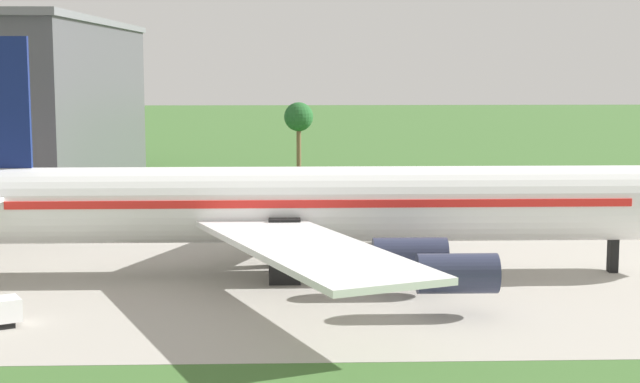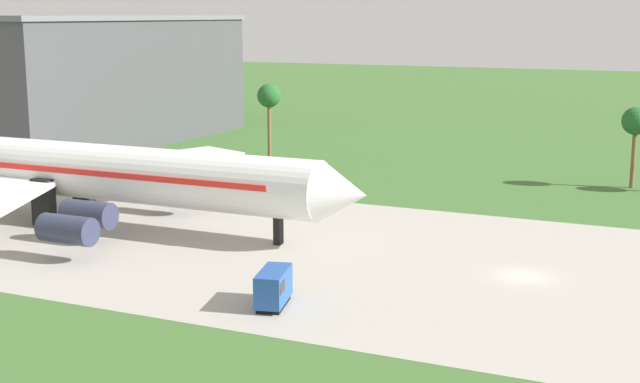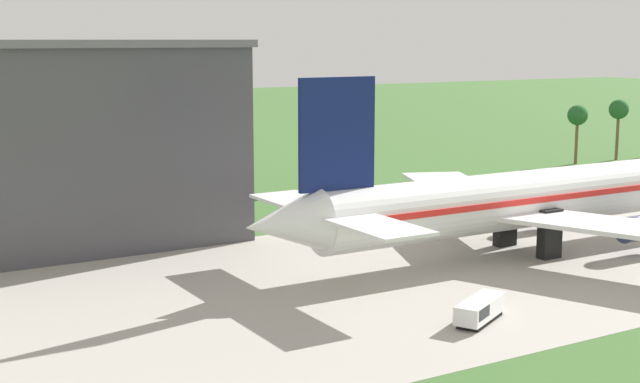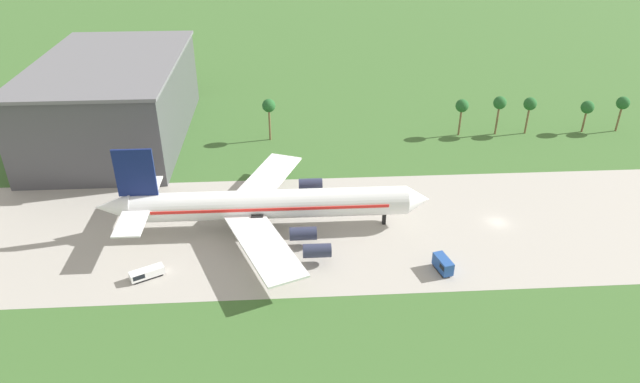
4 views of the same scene
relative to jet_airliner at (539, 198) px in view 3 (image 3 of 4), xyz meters
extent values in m
cylinder|color=white|center=(1.26, 0.00, 0.06)|extent=(55.97, 5.94, 5.94)
cone|color=white|center=(-30.44, 0.00, 0.50)|extent=(7.42, 5.64, 5.64)
cube|color=red|center=(1.26, 0.00, 0.50)|extent=(47.57, 6.06, 0.59)
cube|color=navy|center=(-24.95, 0.00, 8.08)|extent=(7.72, 0.50, 10.09)
cube|color=white|center=(-25.24, 0.00, 0.95)|extent=(5.34, 23.75, 0.30)
cube|color=white|center=(-0.13, -12.67, -0.98)|extent=(16.65, 26.38, 0.44)
cube|color=white|center=(-0.13, 12.67, -0.98)|extent=(16.65, 26.38, 0.44)
cylinder|color=#2D334C|center=(7.49, 7.13, -2.72)|extent=(5.34, 2.67, 2.67)
cylinder|color=#2D334C|center=(9.89, 13.06, -2.72)|extent=(5.34, 2.67, 2.67)
cube|color=black|center=(-1.54, -3.27, -3.07)|extent=(2.40, 1.20, 5.07)
cube|color=black|center=(-1.54, 3.27, -3.07)|extent=(2.40, 1.20, 5.07)
cube|color=black|center=(-21.34, -15.60, -5.40)|extent=(5.48, 4.02, 0.40)
cube|color=white|center=(-21.34, -15.60, -4.47)|extent=(6.39, 4.63, 1.45)
cube|color=black|center=(-22.85, -16.39, -4.25)|extent=(2.86, 2.81, 0.90)
cube|color=#47474C|center=(-41.65, 49.28, 4.98)|extent=(36.00, 60.00, 21.16)
cube|color=slate|center=(-41.65, 49.28, 15.96)|extent=(36.72, 61.20, 0.80)
cylinder|color=brown|center=(63.77, 44.94, -1.23)|extent=(0.56, 0.56, 8.74)
sphere|color=#235B28|center=(63.77, 44.94, 3.74)|extent=(3.60, 3.60, 3.60)
cylinder|color=brown|center=(0.19, 44.94, -0.91)|extent=(0.56, 0.56, 9.39)
sphere|color=#235B28|center=(0.19, 44.94, 4.39)|extent=(3.60, 3.60, 3.60)
cylinder|color=brown|center=(53.25, 44.94, -1.54)|extent=(0.56, 0.56, 8.12)
sphere|color=#235B28|center=(53.25, 44.94, 3.12)|extent=(3.60, 3.60, 3.60)
camera|label=1|loc=(-1.41, -76.21, 11.26)|focal=55.00mm
camera|label=2|loc=(63.54, -75.16, 16.52)|focal=50.00mm
camera|label=3|loc=(-66.70, -67.06, 16.42)|focal=50.00mm
camera|label=4|loc=(5.08, -100.64, 59.34)|focal=32.00mm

